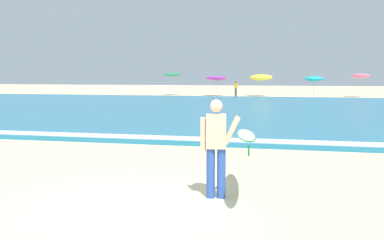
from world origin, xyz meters
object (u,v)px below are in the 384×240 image
at_px(surfer_with_board, 230,140).
at_px(beach_umbrella_2, 261,77).
at_px(beach_umbrella_3, 314,79).
at_px(beachgoer_near_row_left, 236,88).
at_px(beach_umbrella_4, 361,76).
at_px(beach_umbrella_0, 173,75).
at_px(beach_umbrella_1, 216,78).

relative_size(surfer_with_board, beach_umbrella_2, 1.16).
height_order(beach_umbrella_3, beachgoer_near_row_left, beach_umbrella_3).
height_order(beach_umbrella_3, beach_umbrella_4, beach_umbrella_4).
bearing_deg(beach_umbrella_2, beach_umbrella_4, 1.69).
relative_size(beach_umbrella_0, beach_umbrella_4, 1.03).
height_order(beach_umbrella_0, beach_umbrella_4, beach_umbrella_0).
relative_size(beach_umbrella_0, beach_umbrella_3, 1.15).
relative_size(beach_umbrella_0, beach_umbrella_1, 1.12).
distance_m(surfer_with_board, beachgoer_near_row_left, 34.42).
relative_size(beach_umbrella_4, beachgoer_near_row_left, 1.46).
distance_m(beach_umbrella_0, beach_umbrella_3, 14.37).
bearing_deg(beach_umbrella_1, beach_umbrella_0, 173.36).
xyz_separation_m(beach_umbrella_0, beach_umbrella_3, (14.14, -2.53, -0.37)).
bearing_deg(beach_umbrella_4, surfer_with_board, -101.25).
distance_m(beach_umbrella_0, beach_umbrella_4, 18.51).
bearing_deg(beach_umbrella_1, beach_umbrella_2, 2.19).
bearing_deg(beach_umbrella_2, beach_umbrella_3, -23.50).
relative_size(beach_umbrella_1, beachgoer_near_row_left, 1.35).
height_order(beach_umbrella_0, beachgoer_near_row_left, beach_umbrella_0).
bearing_deg(beach_umbrella_0, surfer_with_board, -73.17).
height_order(beach_umbrella_2, beachgoer_near_row_left, beach_umbrella_2).
distance_m(beach_umbrella_2, beach_umbrella_4, 9.33).
xyz_separation_m(beach_umbrella_2, beach_umbrella_3, (4.96, -2.16, -0.10)).
bearing_deg(beach_umbrella_1, beach_umbrella_3, -11.85).
height_order(surfer_with_board, beach_umbrella_1, beach_umbrella_1).
distance_m(beach_umbrella_1, beach_umbrella_4, 13.83).
relative_size(beach_umbrella_0, beachgoer_near_row_left, 1.50).
bearing_deg(beach_umbrella_2, beachgoer_near_row_left, -132.42).
xyz_separation_m(surfer_with_board, beach_umbrella_4, (7.33, 36.85, 0.99)).
bearing_deg(beach_umbrella_4, beach_umbrella_1, -178.15).
height_order(beach_umbrella_1, beachgoer_near_row_left, beach_umbrella_1).
distance_m(surfer_with_board, beach_umbrella_4, 37.59).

